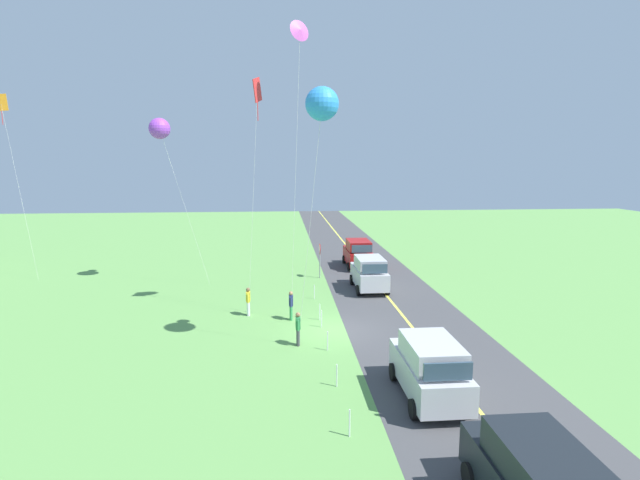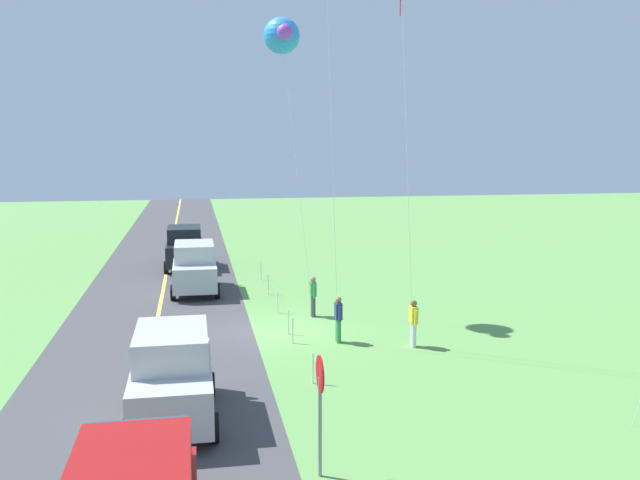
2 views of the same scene
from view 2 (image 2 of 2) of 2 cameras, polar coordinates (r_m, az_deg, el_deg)
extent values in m
cube|color=#60994C|center=(25.46, -4.37, -7.58)|extent=(120.00, 120.00, 0.10)
cube|color=#424244|center=(25.37, -13.48, -7.73)|extent=(120.00, 7.00, 0.00)
cube|color=#E5E04C|center=(25.36, -13.48, -7.72)|extent=(120.00, 0.16, 0.00)
cube|color=#B7B7BC|center=(17.70, -12.04, -11.64)|extent=(4.40, 1.90, 1.10)
cube|color=#B7B7BC|center=(17.65, -12.11, -8.46)|extent=(2.73, 1.75, 0.80)
cube|color=#334756|center=(16.61, -12.22, -9.52)|extent=(0.10, 1.62, 0.64)
cube|color=#334756|center=(19.21, -11.98, -7.10)|extent=(0.10, 1.62, 0.60)
cylinder|color=black|center=(16.56, -8.72, -15.01)|extent=(0.68, 0.22, 0.68)
cylinder|color=black|center=(16.63, -15.51, -15.12)|extent=(0.68, 0.22, 0.68)
cylinder|color=black|center=(19.23, -8.99, -11.69)|extent=(0.68, 0.22, 0.68)
cylinder|color=black|center=(19.29, -14.76, -11.80)|extent=(0.68, 0.22, 0.68)
cube|color=#B7B7BC|center=(32.10, -10.26, -2.70)|extent=(4.40, 1.90, 1.10)
cube|color=#B7B7BC|center=(32.18, -10.30, -0.95)|extent=(2.73, 1.75, 0.80)
cube|color=#334756|center=(31.11, -10.29, -1.26)|extent=(0.10, 1.62, 0.64)
cube|color=#334756|center=(33.78, -10.31, -0.53)|extent=(0.10, 1.62, 0.60)
cylinder|color=black|center=(30.82, -8.45, -4.14)|extent=(0.68, 0.22, 0.68)
cylinder|color=black|center=(30.82, -11.99, -4.23)|extent=(0.68, 0.22, 0.68)
cylinder|color=black|center=(33.62, -8.62, -3.13)|extent=(0.68, 0.22, 0.68)
cylinder|color=black|center=(33.62, -11.87, -3.21)|extent=(0.68, 0.22, 0.68)
cube|color=black|center=(38.32, -11.07, -0.98)|extent=(4.40, 1.90, 1.10)
cube|color=black|center=(38.44, -11.10, 0.48)|extent=(2.73, 1.75, 0.80)
cube|color=#334756|center=(37.36, -11.12, 0.26)|extent=(0.10, 1.62, 0.64)
cube|color=#334756|center=(40.04, -11.08, 0.78)|extent=(0.10, 1.62, 0.60)
cylinder|color=black|center=(37.00, -9.59, -2.12)|extent=(0.68, 0.22, 0.68)
cylinder|color=black|center=(37.03, -12.53, -2.20)|extent=(0.68, 0.22, 0.68)
cylinder|color=black|center=(39.82, -9.66, -1.41)|extent=(0.68, 0.22, 0.68)
cylinder|color=black|center=(39.85, -12.39, -1.47)|extent=(0.68, 0.22, 0.68)
cube|color=#334756|center=(12.62, -14.65, -15.37)|extent=(0.10, 1.61, 0.60)
cylinder|color=gray|center=(14.60, 0.00, -15.15)|extent=(0.08, 0.08, 2.10)
cylinder|color=red|center=(14.19, 0.00, -10.97)|extent=(0.76, 0.04, 0.76)
cylinder|color=white|center=(14.20, 0.10, -10.96)|extent=(0.62, 0.01, 0.62)
cylinder|color=silver|center=(23.70, 7.60, -7.67)|extent=(0.16, 0.16, 0.82)
cylinder|color=silver|center=(23.53, 7.74, -7.79)|extent=(0.16, 0.16, 0.82)
cube|color=yellow|center=(23.44, 7.70, -6.10)|extent=(0.36, 0.22, 0.56)
cylinder|color=yellow|center=(23.67, 7.52, -6.08)|extent=(0.10, 0.10, 0.52)
cylinder|color=yellow|center=(23.23, 7.88, -6.36)|extent=(0.10, 0.10, 0.52)
sphere|color=brown|center=(23.34, 7.72, -5.18)|extent=(0.22, 0.22, 0.22)
cylinder|color=#338C4C|center=(23.99, 1.47, -7.40)|extent=(0.16, 0.16, 0.82)
cylinder|color=#338C4C|center=(23.82, 1.56, -7.51)|extent=(0.16, 0.16, 0.82)
cube|color=navy|center=(23.73, 1.52, -5.85)|extent=(0.36, 0.22, 0.56)
cylinder|color=navy|center=(23.97, 1.40, -5.83)|extent=(0.10, 0.10, 0.52)
cylinder|color=navy|center=(23.52, 1.64, -6.11)|extent=(0.10, 0.10, 0.52)
sphere|color=#9E704C|center=(23.64, 1.52, -4.94)|extent=(0.22, 0.22, 0.22)
cylinder|color=#3F3F47|center=(27.44, -0.60, -5.42)|extent=(0.16, 0.16, 0.82)
cylinder|color=#3F3F47|center=(27.27, -0.54, -5.51)|extent=(0.16, 0.16, 0.82)
cube|color=#338C4C|center=(27.20, -0.57, -4.05)|extent=(0.36, 0.22, 0.56)
cylinder|color=#338C4C|center=(27.44, -0.66, -4.05)|extent=(0.10, 0.10, 0.52)
cylinder|color=#338C4C|center=(26.98, -0.49, -4.26)|extent=(0.10, 0.10, 0.52)
sphere|color=#9E704C|center=(27.12, -0.58, -3.25)|extent=(0.22, 0.22, 0.22)
cylinder|color=silver|center=(22.47, 7.18, 6.27)|extent=(0.36, 0.75, 12.25)
cylinder|color=silver|center=(22.81, 0.92, 9.86)|extent=(0.38, 0.62, 15.05)
cylinder|color=silver|center=(27.09, -1.86, 5.14)|extent=(1.11, 1.04, 10.86)
sphere|color=#2D8CE5|center=(27.82, -3.17, 16.42)|extent=(1.40, 1.40, 1.40)
sphere|color=purple|center=(26.94, -2.92, 16.70)|extent=(0.60, 0.60, 0.60)
cylinder|color=silver|center=(34.57, -4.88, -2.57)|extent=(0.05, 0.05, 0.90)
cylinder|color=silver|center=(31.30, -4.29, -3.68)|extent=(0.05, 0.05, 0.90)
cylinder|color=silver|center=(27.87, -3.50, -5.14)|extent=(0.05, 0.05, 0.90)
cylinder|color=silver|center=(24.88, -2.63, -6.75)|extent=(0.05, 0.05, 0.90)
cylinder|color=silver|center=(23.79, -2.26, -7.44)|extent=(0.05, 0.05, 0.90)
cylinder|color=silver|center=(19.97, -0.58, -10.50)|extent=(0.05, 0.05, 0.90)
camera|label=1|loc=(47.63, -4.09, 10.03)|focal=26.56mm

